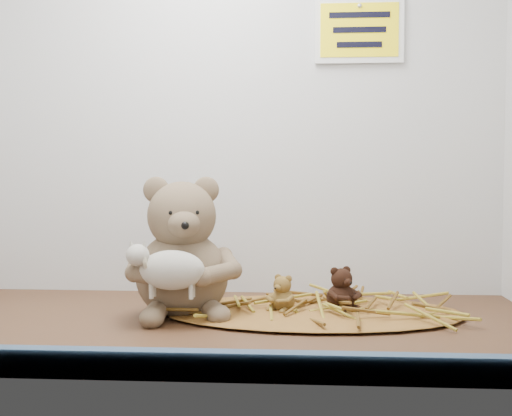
# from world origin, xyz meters

# --- Properties ---
(alcove_shell) EXTENTS (1.20, 0.60, 0.90)m
(alcove_shell) POSITION_xyz_m (0.00, 0.09, 0.45)
(alcove_shell) COLOR #422717
(alcove_shell) RESTS_ON ground
(front_rail) EXTENTS (1.19, 0.02, 0.04)m
(front_rail) POSITION_xyz_m (0.00, -0.29, 0.02)
(front_rail) COLOR #3C5573
(front_rail) RESTS_ON shelf_floor
(straw_bed) EXTENTS (0.54, 0.32, 0.01)m
(straw_bed) POSITION_xyz_m (0.20, 0.09, 0.01)
(straw_bed) COLOR brown
(straw_bed) RESTS_ON shelf_floor
(main_teddy) EXTENTS (0.25, 0.25, 0.25)m
(main_teddy) POSITION_xyz_m (-0.03, 0.07, 0.12)
(main_teddy) COLOR #766449
(main_teddy) RESTS_ON shelf_floor
(toy_lamb) EXTENTS (0.14, 0.09, 0.09)m
(toy_lamb) POSITION_xyz_m (-0.03, -0.02, 0.09)
(toy_lamb) COLOR #BAB5A7
(toy_lamb) RESTS_ON main_teddy
(mini_teddy_tan) EXTENTS (0.07, 0.08, 0.07)m
(mini_teddy_tan) POSITION_xyz_m (0.15, 0.08, 0.04)
(mini_teddy_tan) COLOR brown
(mini_teddy_tan) RESTS_ON straw_bed
(mini_teddy_brown) EXTENTS (0.09, 0.09, 0.08)m
(mini_teddy_brown) POSITION_xyz_m (0.25, 0.10, 0.05)
(mini_teddy_brown) COLOR black
(mini_teddy_brown) RESTS_ON straw_bed
(wall_sign) EXTENTS (0.16, 0.01, 0.11)m
(wall_sign) POSITION_xyz_m (0.30, 0.29, 0.55)
(wall_sign) COLOR yellow
(wall_sign) RESTS_ON back_wall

